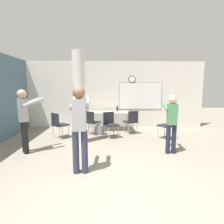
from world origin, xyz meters
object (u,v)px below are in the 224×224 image
(bottle_on_table, at_px, (117,109))
(chair_table_front, at_px, (110,123))
(chair_table_right, at_px, (131,120))
(person_playing_front, at_px, (80,123))
(chair_table_left, at_px, (92,121))
(chair_near_pillar, at_px, (59,123))
(person_playing_side, at_px, (172,120))
(folding_table, at_px, (109,113))
(chair_mid_room, at_px, (168,124))
(person_watching_back, at_px, (24,116))

(bottle_on_table, distance_m, chair_table_front, 1.26)
(chair_table_right, relative_size, person_playing_front, 0.50)
(chair_table_left, bearing_deg, chair_table_right, 1.72)
(bottle_on_table, height_order, chair_table_left, bottle_on_table)
(bottle_on_table, bearing_deg, chair_table_left, -140.31)
(chair_table_right, bearing_deg, chair_near_pillar, -169.15)
(person_playing_side, bearing_deg, folding_table, 122.51)
(chair_table_right, xyz_separation_m, chair_mid_room, (1.12, -0.71, 0.00))
(chair_mid_room, height_order, person_playing_front, person_playing_front)
(chair_near_pillar, bearing_deg, chair_mid_room, -3.44)
(chair_table_right, distance_m, chair_table_front, 0.89)
(chair_near_pillar, distance_m, chair_table_left, 1.16)
(chair_table_left, distance_m, person_playing_side, 2.94)
(bottle_on_table, bearing_deg, chair_table_right, -58.12)
(chair_near_pillar, distance_m, chair_table_front, 1.75)
(person_playing_side, relative_size, person_watching_back, 0.91)
(person_playing_front, bearing_deg, bottle_on_table, 75.51)
(chair_table_right, relative_size, chair_mid_room, 1.00)
(folding_table, xyz_separation_m, chair_mid_room, (1.96, -1.30, -0.19))
(person_playing_front, distance_m, person_playing_side, 2.42)
(bottle_on_table, distance_m, chair_near_pillar, 2.43)
(chair_table_right, relative_size, chair_table_front, 1.00)
(person_playing_side, height_order, person_watching_back, person_watching_back)
(bottle_on_table, height_order, chair_table_front, bottle_on_table)
(folding_table, relative_size, person_playing_side, 1.10)
(person_playing_front, height_order, person_watching_back, person_playing_front)
(person_watching_back, bearing_deg, folding_table, 47.44)
(folding_table, xyz_separation_m, person_watching_back, (-2.19, -2.39, 0.28))
(person_watching_back, bearing_deg, chair_table_front, 31.70)
(chair_mid_room, relative_size, chair_near_pillar, 1.00)
(folding_table, distance_m, person_watching_back, 3.26)
(folding_table, bearing_deg, chair_table_right, -35.23)
(folding_table, xyz_separation_m, chair_table_left, (-0.62, -0.64, -0.19))
(folding_table, relative_size, chair_mid_room, 1.92)
(chair_table_right, relative_size, person_watching_back, 0.52)
(chair_table_front, distance_m, person_watching_back, 2.68)
(bottle_on_table, distance_m, person_playing_side, 2.97)
(person_watching_back, bearing_deg, chair_table_left, 48.04)
(chair_near_pillar, bearing_deg, person_playing_front, -65.71)
(chair_mid_room, bearing_deg, chair_table_left, 165.58)
(bottle_on_table, xyz_separation_m, chair_near_pillar, (-2.06, -1.25, -0.33))
(bottle_on_table, xyz_separation_m, person_watching_back, (-2.55, -2.57, 0.14))
(chair_near_pillar, relative_size, person_watching_back, 0.52)
(chair_table_right, height_order, chair_table_left, same)
(folding_table, relative_size, person_watching_back, 1.00)
(chair_near_pillar, bearing_deg, chair_table_left, 22.34)
(chair_mid_room, xyz_separation_m, chair_table_left, (-2.57, 0.66, 0.00))
(person_playing_front, bearing_deg, chair_near_pillar, 114.29)
(chair_mid_room, distance_m, person_watching_back, 4.32)
(chair_table_right, bearing_deg, person_playing_front, -116.10)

